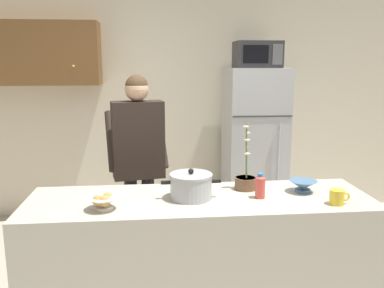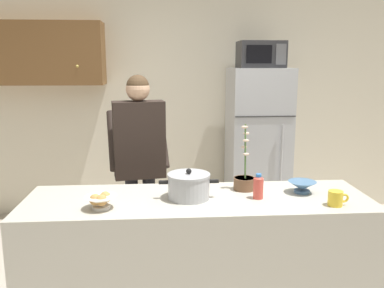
% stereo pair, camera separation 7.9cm
% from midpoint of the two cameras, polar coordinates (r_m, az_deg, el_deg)
% --- Properties ---
extents(back_wall_unit, '(6.00, 0.48, 2.60)m').
position_cam_midpoint_polar(back_wall_unit, '(4.78, -5.40, 6.57)').
color(back_wall_unit, beige).
rests_on(back_wall_unit, ground).
extents(kitchen_island, '(2.26, 0.68, 0.92)m').
position_cam_midpoint_polar(kitchen_island, '(2.84, 0.29, -16.43)').
color(kitchen_island, '#BCB7A8').
rests_on(kitchen_island, ground).
extents(refrigerator, '(0.64, 0.68, 1.74)m').
position_cam_midpoint_polar(refrigerator, '(4.58, 8.26, -0.32)').
color(refrigerator, '#B7BABF').
rests_on(refrigerator, ground).
extents(microwave, '(0.48, 0.37, 0.28)m').
position_cam_midpoint_polar(microwave, '(4.46, 8.70, 12.39)').
color(microwave, '#2D2D30').
rests_on(microwave, refrigerator).
extents(person_near_pot, '(0.57, 0.49, 1.69)m').
position_cam_midpoint_polar(person_near_pot, '(3.47, -8.27, -0.79)').
color(person_near_pot, black).
rests_on(person_near_pot, ground).
extents(cooking_pot, '(0.39, 0.28, 0.20)m').
position_cam_midpoint_polar(cooking_pot, '(2.63, -1.01, -5.93)').
color(cooking_pot, '#ADAFB5').
rests_on(cooking_pot, kitchen_island).
extents(coffee_mug, '(0.13, 0.09, 0.10)m').
position_cam_midpoint_polar(coffee_mug, '(2.67, 19.08, -7.11)').
color(coffee_mug, yellow).
rests_on(coffee_mug, kitchen_island).
extents(bread_bowl, '(0.20, 0.20, 0.10)m').
position_cam_midpoint_polar(bread_bowl, '(2.50, -13.30, -7.92)').
color(bread_bowl, white).
rests_on(bread_bowl, kitchen_island).
extents(empty_bowl, '(0.19, 0.19, 0.08)m').
position_cam_midpoint_polar(empty_bowl, '(2.86, 14.66, -5.68)').
color(empty_bowl, '#4C7299').
rests_on(empty_bowl, kitchen_island).
extents(bottle_near_edge, '(0.07, 0.07, 0.17)m').
position_cam_midpoint_polar(bottle_near_edge, '(2.67, 8.79, -5.89)').
color(bottle_near_edge, '#D84C3F').
rests_on(bottle_near_edge, kitchen_island).
extents(potted_orchid, '(0.15, 0.15, 0.46)m').
position_cam_midpoint_polar(potted_orchid, '(2.84, 6.82, -5.03)').
color(potted_orchid, brown).
rests_on(potted_orchid, kitchen_island).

